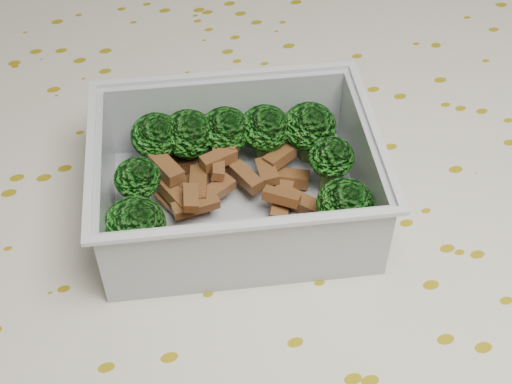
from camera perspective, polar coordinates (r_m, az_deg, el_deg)
name	(u,v)px	position (r m, az deg, el deg)	size (l,w,h in m)	color
dining_table	(255,298)	(0.51, -0.08, -8.49)	(1.40, 0.90, 0.75)	brown
tablecloth	(255,254)	(0.47, -0.08, -4.99)	(1.46, 0.96, 0.19)	beige
lunch_container	(236,188)	(0.43, -1.57, 0.36)	(0.19, 0.16, 0.06)	silver
broccoli_florets	(233,157)	(0.44, -1.87, 2.80)	(0.16, 0.12, 0.04)	#608C3F
meat_pile	(227,181)	(0.44, -2.31, 0.87)	(0.10, 0.08, 0.03)	brown
sausage	(250,238)	(0.41, -0.49, -3.74)	(0.13, 0.05, 0.02)	#B9571D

